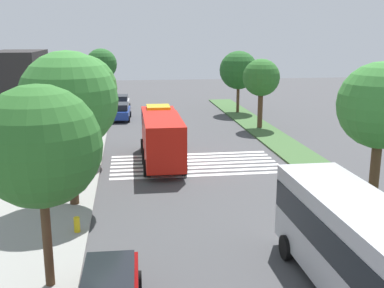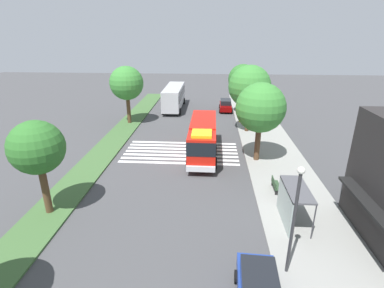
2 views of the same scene
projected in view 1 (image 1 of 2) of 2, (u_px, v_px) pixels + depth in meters
ground_plane at (192, 160)px, 33.55m from camera, size 120.00×120.00×0.00m
sidewalk at (60, 164)px, 32.27m from camera, size 60.00×5.77×0.14m
median_strip at (298, 155)px, 34.61m from camera, size 60.00×3.00×0.14m
crosswalk at (195, 164)px, 32.50m from camera, size 5.85×11.68×0.01m
fire_truck at (161, 134)px, 32.66m from camera, size 9.64×2.83×3.59m
parked_car_mid at (121, 111)px, 49.05m from camera, size 4.84×2.26×1.77m
parked_car_east at (121, 103)px, 55.00m from camera, size 4.59×2.18×1.83m
transit_bus at (362, 247)px, 15.16m from camera, size 10.01×2.85×3.56m
bus_stop_shelter at (87, 113)px, 42.00m from camera, size 3.50×1.40×2.46m
bench_near_shelter at (85, 137)px, 38.46m from camera, size 1.60×0.50×0.90m
street_lamp at (101, 88)px, 45.95m from camera, size 0.36×0.36×5.99m
storefront_building at (20, 92)px, 42.74m from camera, size 8.31×4.96×7.41m
sidewalk_tree_far_west at (40, 147)px, 15.48m from camera, size 4.19×4.19×7.21m
sidewalk_tree_west at (68, 101)px, 23.33m from camera, size 5.01×5.01×8.01m
sidewalk_tree_center at (84, 89)px, 31.81m from camera, size 4.57×4.57×7.41m
sidewalk_tree_far_east at (101, 65)px, 55.09m from camera, size 3.69×3.69×7.09m
median_tree_far_west at (381, 106)px, 23.06m from camera, size 4.36×4.36×7.49m
median_tree_west at (261, 78)px, 43.46m from camera, size 3.49×3.49×6.52m
median_tree_center at (239, 70)px, 52.15m from camera, size 4.30×4.30×6.93m
fire_hydrant at (77, 225)px, 21.00m from camera, size 0.28×0.28×0.70m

